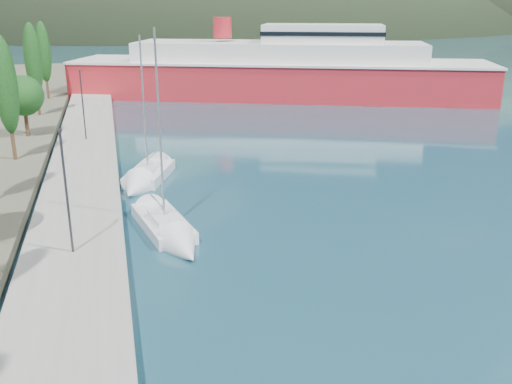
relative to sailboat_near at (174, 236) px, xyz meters
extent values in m
plane|color=#1B4352|center=(3.88, 103.00, -0.30)|extent=(1400.00, 1400.00, 0.00)
cube|color=gray|center=(-5.12, 9.00, 0.10)|extent=(5.00, 88.00, 0.80)
cylinder|color=#47301E|center=(-10.34, 17.62, 1.45)|extent=(0.30, 0.30, 2.08)
ellipsoid|color=#174416|center=(-10.34, 17.62, 6.18)|extent=(1.80, 1.80, 7.38)
cylinder|color=#47301E|center=(-10.34, 26.00, 1.54)|extent=(0.36, 0.36, 2.27)
sphere|color=#174416|center=(-10.34, 26.00, 4.12)|extent=(3.63, 3.63, 3.63)
cylinder|color=#47301E|center=(-10.34, 36.49, 1.47)|extent=(0.30, 0.30, 2.14)
ellipsoid|color=#174416|center=(-10.34, 36.49, 6.33)|extent=(1.80, 1.80, 7.58)
cylinder|color=#47301E|center=(-10.34, 47.88, 1.45)|extent=(0.30, 0.30, 2.09)
ellipsoid|color=#174416|center=(-10.34, 47.88, 6.20)|extent=(1.80, 1.80, 7.41)
cylinder|color=#2D2D33|center=(-5.12, -1.89, 3.50)|extent=(0.12, 0.12, 6.00)
cube|color=#2D2D33|center=(-5.12, -1.64, 6.50)|extent=(0.15, 0.50, 0.12)
cylinder|color=#2D2D33|center=(-5.12, 22.95, 3.50)|extent=(0.12, 0.12, 6.00)
cube|color=#2D2D33|center=(-5.12, 23.20, 6.50)|extent=(0.15, 0.50, 0.12)
cube|color=silver|center=(-0.39, 2.01, -0.06)|extent=(3.33, 6.43, 0.86)
cube|color=silver|center=(-0.31, 1.61, 0.52)|extent=(1.77, 2.65, 0.34)
cylinder|color=silver|center=(-0.31, 1.61, 5.65)|extent=(0.12, 0.12, 10.56)
cone|color=silver|center=(0.35, -1.83, -0.06)|extent=(2.71, 3.22, 2.21)
cube|color=silver|center=(-0.37, 12.17, -0.03)|extent=(4.30, 6.09, 0.96)
cube|color=silver|center=(-0.51, 11.82, 0.61)|extent=(2.18, 2.61, 0.37)
cylinder|color=silver|center=(-0.51, 11.82, 5.24)|extent=(0.12, 0.12, 9.58)
cone|color=silver|center=(-1.67, 8.83, -0.03)|extent=(3.22, 3.32, 2.45)
cube|color=red|center=(19.56, 45.87, 1.80)|extent=(55.52, 31.03, 5.33)
cube|color=silver|center=(19.56, 45.87, 4.46)|extent=(56.00, 31.49, 0.29)
cube|color=silver|center=(19.56, 45.87, 5.61)|extent=(38.90, 22.90, 2.86)
cube|color=silver|center=(24.87, 43.75, 8.18)|extent=(16.98, 12.30, 2.28)
cylinder|color=red|center=(12.49, 48.68, 8.84)|extent=(2.47, 2.47, 2.67)
camera|label=1|loc=(-2.76, -28.91, 12.18)|focal=40.00mm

